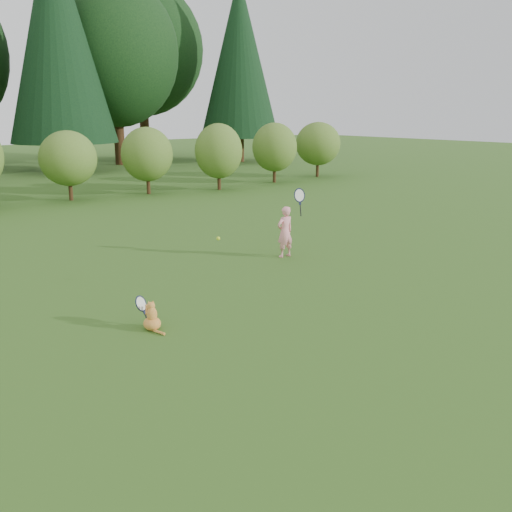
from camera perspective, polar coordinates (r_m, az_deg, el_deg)
ground at (r=9.21m, az=2.14°, el=-5.38°), size 100.00×100.00×0.00m
shrub_row at (r=20.44m, az=-22.57°, el=8.47°), size 28.00×3.00×2.80m
child at (r=12.36m, az=2.97°, el=2.55°), size 0.63×0.38×1.67m
cat at (r=8.48m, az=-10.43°, el=-5.79°), size 0.39×0.66×0.58m
tennis_ball at (r=10.05m, az=-3.79°, el=1.76°), size 0.07×0.07×0.07m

